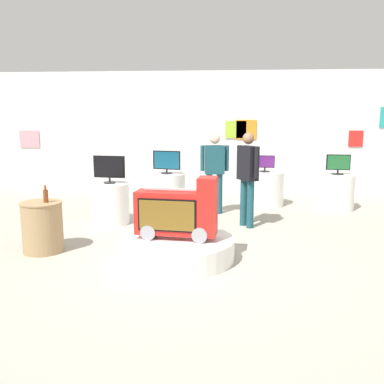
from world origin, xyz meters
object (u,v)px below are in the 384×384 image
Objects in this scene: tv_on_right_rear at (338,164)px; shopper_browsing_near_truck at (248,172)px; display_pedestal_far_right at (264,189)px; tv_on_center_rear at (109,168)px; side_table_round at (42,226)px; novelty_firetruck_tv at (178,213)px; display_pedestal_center_rear at (110,203)px; tv_on_far_right at (265,163)px; shopper_browsing_rear at (215,167)px; bottle_on_side_table at (46,196)px; display_pedestal_right_rear at (336,192)px; main_display_pedestal at (176,248)px; tv_on_left_rear at (167,161)px; display_pedestal_left_rear at (167,191)px.

shopper_browsing_near_truck is at bearing -141.25° from tv_on_right_rear.
display_pedestal_far_right is at bearing 76.02° from shopper_browsing_near_truck.
tv_on_center_rear reaches higher than side_table_round.
display_pedestal_center_rear is (-1.44, 1.84, -0.27)m from novelty_firetruck_tv.
novelty_firetruck_tv is at bearing -111.91° from display_pedestal_far_right.
shopper_browsing_rear is (-1.06, -0.88, 0.00)m from tv_on_far_right.
shopper_browsing_rear reaches higher than bottle_on_side_table.
display_pedestal_center_rear is 1.02× the size of side_table_round.
display_pedestal_right_rear is (2.93, 3.35, -0.27)m from novelty_firetruck_tv.
shopper_browsing_near_truck is (1.03, 1.80, 0.81)m from main_display_pedestal.
display_pedestal_right_rear reaches higher than side_table_round.
bottle_on_side_table is (-1.86, 0.16, 0.67)m from main_display_pedestal.
tv_on_left_rear is at bearing 139.38° from shopper_browsing_near_truck.
bottle_on_side_table is at bearing -104.84° from display_pedestal_center_rear.
display_pedestal_left_rear is 3.53m from display_pedestal_right_rear.
tv_on_center_rear reaches higher than tv_on_right_rear.
display_pedestal_far_right reaches higher than main_display_pedestal.
side_table_round is (-1.36, -3.01, 0.00)m from display_pedestal_left_rear.
display_pedestal_right_rear is 1.02× the size of side_table_round.
shopper_browsing_near_truck reaches higher than shopper_browsing_rear.
tv_on_left_rear is 2.12m from tv_on_far_right.
display_pedestal_left_rear and display_pedestal_center_rear have the same top height.
side_table_round is 0.46m from bottle_on_side_table.
main_display_pedestal is at bearing -98.90° from shopper_browsing_rear.
tv_on_left_rear reaches higher than display_pedestal_far_right.
display_pedestal_right_rear is at bearing 2.75° from tv_on_left_rear.
shopper_browsing_near_truck reaches higher than display_pedestal_right_rear.
display_pedestal_far_right is at bearing 12.59° from display_pedestal_left_rear.
shopper_browsing_near_truck is at bearing 29.61° from bottle_on_side_table.
tv_on_center_rear is at bearing -121.71° from display_pedestal_left_rear.
tv_on_right_rear reaches higher than bottle_on_side_table.
tv_on_center_rear is 0.35× the size of shopper_browsing_near_truck.
main_display_pedestal is at bearing -112.24° from display_pedestal_far_right.
shopper_browsing_rear is (-2.52, -0.58, 0.56)m from display_pedestal_right_rear.
tv_on_far_right reaches higher than display_pedestal_right_rear.
display_pedestal_left_rear is 2.12m from display_pedestal_far_right.
display_pedestal_left_rear is at bearing 102.56° from tv_on_left_rear.
novelty_firetruck_tv is 1.89× the size of tv_on_left_rear.
tv_on_left_rear is 0.36× the size of shopper_browsing_near_truck.
tv_on_far_right reaches higher than display_pedestal_center_rear.
tv_on_far_right is 0.58× the size of side_table_round.
display_pedestal_far_right is 1.48m from shopper_browsing_rear.
shopper_browsing_rear is at bearing -167.02° from tv_on_right_rear.
display_pedestal_right_rear is at bearing 38.83° from shopper_browsing_near_truck.
tv_on_far_right is at bearing 39.70° from shopper_browsing_rear.
display_pedestal_right_rear is at bearing 19.14° from display_pedestal_center_rear.
shopper_browsing_rear is at bearing 48.66° from bottle_on_side_table.
novelty_firetruck_tv is 1.51× the size of display_pedestal_right_rear.
display_pedestal_center_rear is 3.42m from display_pedestal_far_right.
tv_on_far_right reaches higher than side_table_round.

